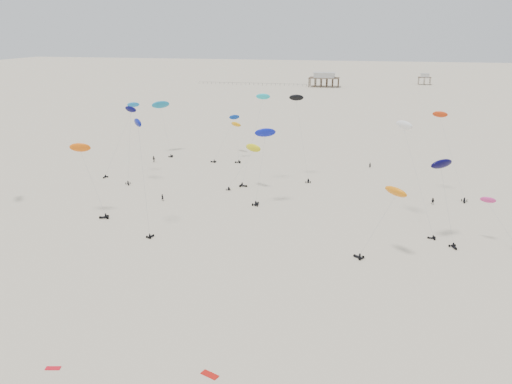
% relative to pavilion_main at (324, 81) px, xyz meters
% --- Properties ---
extents(ground_plane, '(900.00, 900.00, 0.00)m').
position_rel_pavilion_main_xyz_m(ground_plane, '(10.00, -150.00, -4.22)').
color(ground_plane, beige).
extents(pavilion_main, '(21.00, 13.00, 9.80)m').
position_rel_pavilion_main_xyz_m(pavilion_main, '(0.00, 0.00, 0.00)').
color(pavilion_main, brown).
rests_on(pavilion_main, ground).
extents(pavilion_small, '(9.00, 7.00, 8.00)m').
position_rel_pavilion_main_xyz_m(pavilion_small, '(70.00, 30.00, -0.74)').
color(pavilion_small, brown).
rests_on(pavilion_small, ground).
extents(pier_fence, '(80.20, 0.20, 1.50)m').
position_rel_pavilion_main_xyz_m(pier_fence, '(-52.00, -0.00, -3.45)').
color(pier_fence, black).
rests_on(pier_fence, ground).
extents(rig_0, '(9.32, 10.67, 20.85)m').
position_rel_pavilion_main_xyz_m(rig_0, '(51.14, -232.88, 7.69)').
color(rig_0, black).
rests_on(rig_0, ground).
extents(rig_1, '(7.56, 8.84, 22.45)m').
position_rel_pavilion_main_xyz_m(rig_1, '(14.15, -225.88, 9.69)').
color(rig_1, black).
rests_on(rig_1, ground).
extents(rig_2, '(7.30, 9.57, 14.66)m').
position_rel_pavilion_main_xyz_m(rig_2, '(-10.52, -210.72, 4.57)').
color(rig_2, black).
rests_on(rig_2, ground).
extents(rig_3, '(8.59, 10.08, 20.62)m').
position_rel_pavilion_main_xyz_m(rig_3, '(-33.64, -232.58, 9.24)').
color(rig_3, black).
rests_on(rig_3, ground).
extents(rig_4, '(4.49, 7.17, 20.21)m').
position_rel_pavilion_main_xyz_m(rig_4, '(-28.77, -239.17, 10.38)').
color(rig_4, black).
rests_on(rig_4, ground).
extents(rig_5, '(6.67, 9.38, 22.44)m').
position_rel_pavilion_main_xyz_m(rig_5, '(-11.71, -268.85, 12.04)').
color(rig_5, black).
rests_on(rig_5, ground).
extents(rig_6, '(6.87, 8.37, 16.15)m').
position_rel_pavilion_main_xyz_m(rig_6, '(46.11, -261.93, 8.39)').
color(rig_6, black).
rests_on(rig_6, ground).
extents(rig_7, '(6.69, 8.99, 23.31)m').
position_rel_pavilion_main_xyz_m(rig_7, '(3.30, -233.21, 9.55)').
color(rig_7, black).
rests_on(rig_7, ground).
extents(rig_8, '(8.61, 6.99, 12.04)m').
position_rel_pavilion_main_xyz_m(rig_8, '(2.97, -237.32, 4.86)').
color(rig_8, black).
rests_on(rig_8, ground).
extents(rig_9, '(9.31, 16.04, 23.50)m').
position_rel_pavilion_main_xyz_m(rig_9, '(39.96, -251.13, 12.75)').
color(rig_9, black).
rests_on(rig_9, ground).
extents(rig_11, '(8.04, 5.16, 9.45)m').
position_rel_pavilion_main_xyz_m(rig_11, '(57.45, -262.12, 0.23)').
color(rig_11, black).
rests_on(rig_11, ground).
extents(rig_12, '(7.66, 16.82, 16.53)m').
position_rel_pavilion_main_xyz_m(rig_12, '(-9.53, -203.75, 3.14)').
color(rig_12, black).
rests_on(rig_12, ground).
extents(rig_13, '(9.90, 5.58, 15.92)m').
position_rel_pavilion_main_xyz_m(rig_13, '(-27.27, -263.77, 7.02)').
color(rig_13, black).
rests_on(rig_13, ground).
extents(rig_14, '(9.59, 11.29, 17.72)m').
position_rel_pavilion_main_xyz_m(rig_14, '(-34.12, -205.67, 9.78)').
color(rig_14, black).
rests_on(rig_14, ground).
extents(rig_15, '(5.28, 5.97, 17.87)m').
position_rel_pavilion_main_xyz_m(rig_15, '(8.68, -248.67, 8.78)').
color(rig_15, black).
rests_on(rig_15, ground).
extents(rig_16, '(9.31, 7.15, 13.31)m').
position_rel_pavilion_main_xyz_m(rig_16, '(36.13, -271.40, 5.52)').
color(rig_16, black).
rests_on(rig_16, ground).
extents(spectator_0, '(0.79, 0.61, 1.97)m').
position_rel_pavilion_main_xyz_m(spectator_0, '(-14.93, -252.69, -4.22)').
color(spectator_0, black).
rests_on(spectator_0, ground).
extents(spectator_1, '(1.07, 0.94, 1.89)m').
position_rel_pavilion_main_xyz_m(spectator_1, '(47.63, -241.27, -4.22)').
color(spectator_1, black).
rests_on(spectator_1, ground).
extents(spectator_2, '(1.54, 1.29, 2.30)m').
position_rel_pavilion_main_xyz_m(spectator_2, '(-31.77, -219.35, -4.22)').
color(spectator_2, black).
rests_on(spectator_2, ground).
extents(spectator_3, '(0.73, 0.52, 1.93)m').
position_rel_pavilion_main_xyz_m(spectator_3, '(33.10, -211.83, -4.22)').
color(spectator_3, black).
rests_on(spectator_3, ground).
extents(grounded_kite_a, '(2.38, 1.63, 0.08)m').
position_rel_pavilion_main_xyz_m(grounded_kite_a, '(15.21, -310.30, -4.22)').
color(grounded_kite_a, red).
rests_on(grounded_kite_a, ground).
extents(grounded_kite_b, '(1.91, 1.08, 0.07)m').
position_rel_pavilion_main_xyz_m(grounded_kite_b, '(-3.68, -313.31, -4.22)').
color(grounded_kite_b, red).
rests_on(grounded_kite_b, ground).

